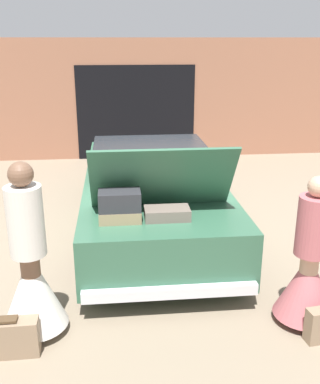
# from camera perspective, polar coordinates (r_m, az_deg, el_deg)

# --- Properties ---
(ground_plane) EXTENTS (40.00, 40.00, 0.00)m
(ground_plane) POSITION_cam_1_polar(r_m,az_deg,el_deg) (6.97, -1.06, -4.53)
(ground_plane) COLOR #7F705B
(garage_wall_back) EXTENTS (12.00, 0.14, 2.80)m
(garage_wall_back) POSITION_cam_1_polar(r_m,az_deg,el_deg) (10.90, -3.10, 11.59)
(garage_wall_back) COLOR #9E664C
(garage_wall_back) RESTS_ON ground_plane
(car) EXTENTS (1.97, 4.70, 1.68)m
(car) POSITION_cam_1_polar(r_m,az_deg,el_deg) (6.76, -1.12, 0.07)
(car) COLOR #336047
(car) RESTS_ON ground_plane
(person_left) EXTENTS (0.64, 0.64, 1.75)m
(person_left) POSITION_cam_1_polar(r_m,az_deg,el_deg) (4.54, -16.04, -10.14)
(person_left) COLOR brown
(person_left) RESTS_ON ground_plane
(person_right) EXTENTS (0.63, 0.63, 1.56)m
(person_right) POSITION_cam_1_polar(r_m,az_deg,el_deg) (4.80, 18.32, -9.69)
(person_right) COLOR tan
(person_right) RESTS_ON ground_plane
(suitcase_beside_left_person) EXTENTS (0.55, 0.19, 0.39)m
(suitcase_beside_left_person) POSITION_cam_1_polar(r_m,az_deg,el_deg) (4.52, -18.67, -17.15)
(suitcase_beside_left_person) COLOR #8C7259
(suitcase_beside_left_person) RESTS_ON ground_plane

